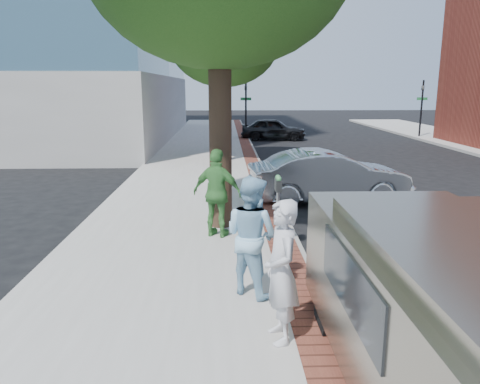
{
  "coord_description": "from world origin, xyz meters",
  "views": [
    {
      "loc": [
        -0.51,
        -8.86,
        3.39
      ],
      "look_at": [
        -0.18,
        0.83,
        1.2
      ],
      "focal_mm": 35.0,
      "sensor_mm": 36.0,
      "label": 1
    }
  ],
  "objects_px": {
    "bg_car": "(273,129)",
    "parking_meter": "(278,196)",
    "sedan_silver": "(329,177)",
    "van": "(450,314)",
    "person_officer": "(251,235)",
    "person_green": "(218,193)",
    "person_gray": "(281,272)"
  },
  "relations": [
    {
      "from": "person_gray",
      "to": "person_officer",
      "type": "relative_size",
      "value": 0.99
    },
    {
      "from": "parking_meter",
      "to": "person_officer",
      "type": "xyz_separation_m",
      "value": [
        -0.68,
        -2.3,
        -0.1
      ]
    },
    {
      "from": "person_gray",
      "to": "van",
      "type": "relative_size",
      "value": 0.34
    },
    {
      "from": "person_green",
      "to": "sedan_silver",
      "type": "xyz_separation_m",
      "value": [
        3.25,
        3.63,
        -0.35
      ]
    },
    {
      "from": "person_green",
      "to": "van",
      "type": "distance_m",
      "value": 6.11
    },
    {
      "from": "sedan_silver",
      "to": "van",
      "type": "relative_size",
      "value": 0.85
    },
    {
      "from": "person_green",
      "to": "van",
      "type": "height_order",
      "value": "person_green"
    },
    {
      "from": "person_officer",
      "to": "sedan_silver",
      "type": "xyz_separation_m",
      "value": [
        2.68,
        6.54,
        -0.33
      ]
    },
    {
      "from": "van",
      "to": "person_green",
      "type": "bearing_deg",
      "value": 113.94
    },
    {
      "from": "sedan_silver",
      "to": "bg_car",
      "type": "xyz_separation_m",
      "value": [
        0.07,
        16.69,
        -0.07
      ]
    },
    {
      "from": "van",
      "to": "parking_meter",
      "type": "bearing_deg",
      "value": 103.85
    },
    {
      "from": "person_green",
      "to": "bg_car",
      "type": "bearing_deg",
      "value": -76.56
    },
    {
      "from": "person_officer",
      "to": "van",
      "type": "bearing_deg",
      "value": 167.0
    },
    {
      "from": "bg_car",
      "to": "person_officer",
      "type": "bearing_deg",
      "value": 179.33
    },
    {
      "from": "bg_car",
      "to": "parking_meter",
      "type": "bearing_deg",
      "value": -179.56
    },
    {
      "from": "parking_meter",
      "to": "person_officer",
      "type": "relative_size",
      "value": 0.77
    },
    {
      "from": "person_green",
      "to": "bg_car",
      "type": "distance_m",
      "value": 20.59
    },
    {
      "from": "person_green",
      "to": "bg_car",
      "type": "relative_size",
      "value": 0.47
    },
    {
      "from": "person_gray",
      "to": "bg_car",
      "type": "distance_m",
      "value": 24.81
    },
    {
      "from": "person_gray",
      "to": "bg_car",
      "type": "bearing_deg",
      "value": 165.19
    },
    {
      "from": "person_gray",
      "to": "person_officer",
      "type": "xyz_separation_m",
      "value": [
        -0.3,
        1.45,
        0.01
      ]
    },
    {
      "from": "parking_meter",
      "to": "person_green",
      "type": "distance_m",
      "value": 1.4
    },
    {
      "from": "sedan_silver",
      "to": "person_green",
      "type": "bearing_deg",
      "value": 132.57
    },
    {
      "from": "person_gray",
      "to": "person_officer",
      "type": "distance_m",
      "value": 1.48
    },
    {
      "from": "parking_meter",
      "to": "bg_car",
      "type": "distance_m",
      "value": 21.04
    },
    {
      "from": "sedan_silver",
      "to": "person_gray",
      "type": "bearing_deg",
      "value": 157.83
    },
    {
      "from": "parking_meter",
      "to": "person_green",
      "type": "bearing_deg",
      "value": 153.93
    },
    {
      "from": "sedan_silver",
      "to": "bg_car",
      "type": "distance_m",
      "value": 16.69
    },
    {
      "from": "person_green",
      "to": "sedan_silver",
      "type": "bearing_deg",
      "value": -109.14
    },
    {
      "from": "bg_car",
      "to": "van",
      "type": "height_order",
      "value": "van"
    },
    {
      "from": "parking_meter",
      "to": "van",
      "type": "relative_size",
      "value": 0.27
    },
    {
      "from": "person_officer",
      "to": "sedan_silver",
      "type": "bearing_deg",
      "value": -70.57
    }
  ]
}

